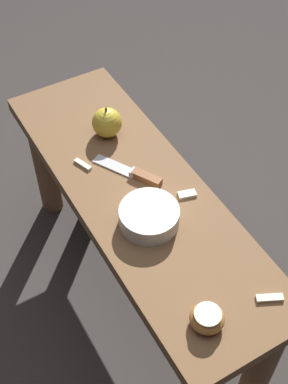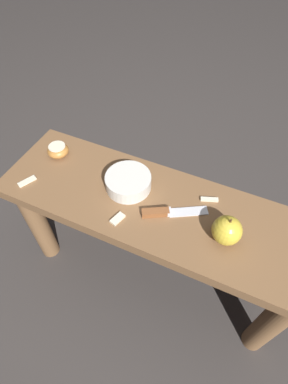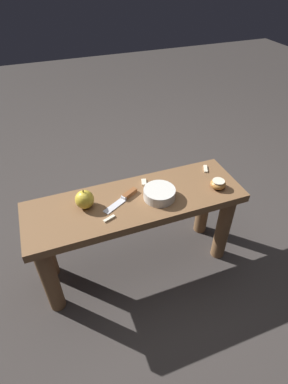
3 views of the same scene
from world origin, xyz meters
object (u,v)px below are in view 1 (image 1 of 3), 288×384
wooden_bench (138,219)px  bowl (149,216)px  knife (137,174)px  apple_whole (107,123)px  apple_cut (207,318)px

wooden_bench → bowl: size_ratio=6.97×
knife → wooden_bench: bearing=123.1°
wooden_bench → knife: knife is taller
bowl → knife: bearing=-18.7°
apple_whole → apple_cut: apple_whole is taller
apple_cut → bowl: size_ratio=0.51×
knife → apple_cut: bearing=139.9°
apple_whole → bowl: (-0.33, 0.06, -0.02)m
knife → apple_cut: (-0.44, 0.08, 0.01)m
knife → apple_cut: size_ratio=2.53×
apple_whole → bowl: size_ratio=0.64×
wooden_bench → bowl: bowl is taller
apple_cut → knife: bearing=-10.4°
wooden_bench → bowl: bearing=165.0°
wooden_bench → bowl: 0.18m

